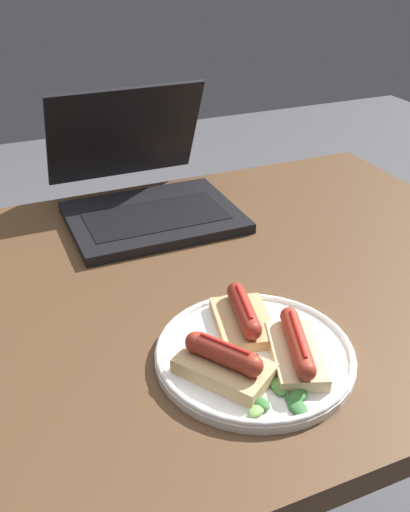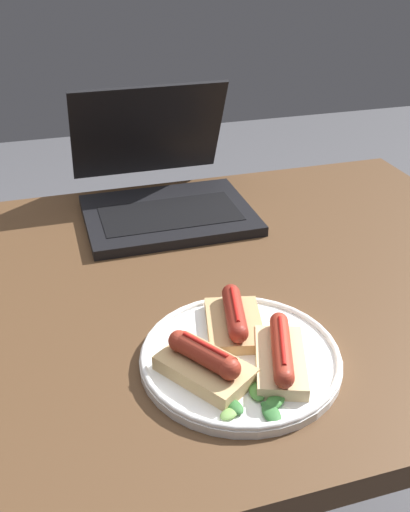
# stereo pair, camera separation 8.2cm
# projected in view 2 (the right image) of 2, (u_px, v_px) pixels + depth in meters

# --- Properties ---
(desk) EXTENTS (1.22, 0.78, 0.72)m
(desk) POSITION_uv_depth(u_px,v_px,m) (166.00, 323.00, 0.89)
(desk) COLOR #4C331E
(desk) RESTS_ON ground_plane
(laptop) EXTENTS (0.30, 0.33, 0.22)m
(laptop) POSITION_uv_depth(u_px,v_px,m) (162.00, 189.00, 1.07)
(laptop) COLOR black
(laptop) RESTS_ON desk
(plate) EXTENTS (0.25, 0.25, 0.02)m
(plate) POSITION_uv_depth(u_px,v_px,m) (240.00, 357.00, 0.70)
(plate) COLOR white
(plate) RESTS_ON desk
(sausage_toast_left) EXTENTS (0.09, 0.12, 0.04)m
(sausage_toast_left) POSITION_uv_depth(u_px,v_px,m) (234.00, 319.00, 0.74)
(sausage_toast_left) COLOR tan
(sausage_toast_left) RESTS_ON plate
(sausage_toast_middle) EXTENTS (0.11, 0.13, 0.05)m
(sausage_toast_middle) POSITION_uv_depth(u_px,v_px,m) (204.00, 363.00, 0.66)
(sausage_toast_middle) COLOR tan
(sausage_toast_middle) RESTS_ON plate
(sausage_toast_right) EXTENTS (0.09, 0.13, 0.04)m
(sausage_toast_right) POSITION_uv_depth(u_px,v_px,m) (281.00, 355.00, 0.68)
(sausage_toast_right) COLOR #D6B784
(sausage_toast_right) RESTS_ON plate
(salad_pile) EXTENTS (0.09, 0.07, 0.01)m
(salad_pile) POSITION_uv_depth(u_px,v_px,m) (258.00, 404.00, 0.63)
(salad_pile) COLOR #387A33
(salad_pile) RESTS_ON plate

